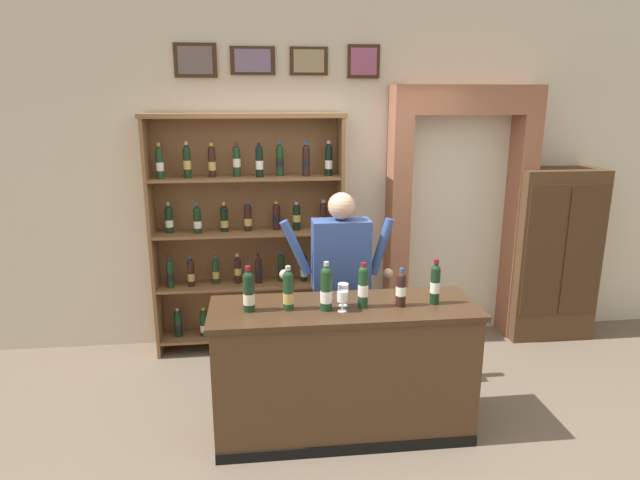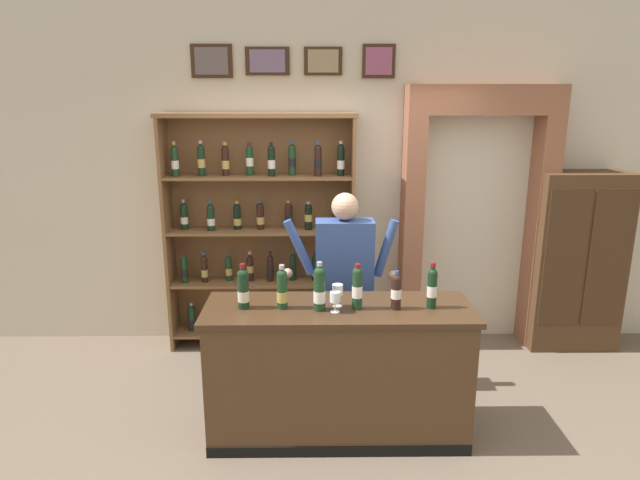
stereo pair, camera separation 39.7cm
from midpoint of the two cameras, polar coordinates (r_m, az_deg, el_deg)
The scene contains 15 objects.
ground_plane at distance 4.23m, azimuth 5.20°, elevation -19.47°, with size 14.00×14.00×0.02m, color #6B5B4C.
back_wall at distance 5.27m, azimuth 3.73°, elevation 8.37°, with size 12.00×0.19×3.56m.
wine_shelf at distance 5.13m, azimuth -4.04°, elevation 1.27°, with size 1.78×0.35×2.23m.
archway_doorway at distance 5.47m, azimuth 17.85°, elevation 3.64°, with size 1.40×0.45×2.48m.
side_cabinet at distance 5.82m, azimuth 26.90°, elevation -1.97°, with size 0.84×0.45×1.70m.
tasting_counter at distance 3.97m, azimuth 4.85°, elevation -13.57°, with size 1.85×0.61×0.97m.
shopkeeper at distance 4.36m, azimuth 5.16°, elevation -3.12°, with size 0.92×0.22×1.65m.
tasting_bottle_super_tuscan at distance 3.69m, azimuth -5.01°, elevation -5.13°, with size 0.08×0.08×0.31m.
tasting_bottle_bianco at distance 3.68m, azimuth -0.90°, elevation -5.18°, with size 0.07×0.07×0.31m.
tasting_bottle_riserva at distance 3.65m, azimuth 3.07°, elevation -5.14°, with size 0.08×0.08×0.34m.
tasting_bottle_brunello at distance 3.69m, azimuth 7.02°, elevation -4.97°, with size 0.07×0.07×0.32m.
tasting_bottle_vin_santo at distance 3.74m, azimuth 11.03°, elevation -5.30°, with size 0.07×0.07×0.27m.
tasting_bottle_chianti at distance 3.80m, azimuth 14.62°, elevation -4.84°, with size 0.07×0.07×0.32m.
wine_glass_right at distance 3.72m, azimuth 4.92°, elevation -5.36°, with size 0.07×0.07×0.16m.
wine_glass_left at distance 3.64m, azimuth 4.74°, elevation -6.09°, with size 0.07×0.07×0.14m.
Camera 2 is at (-0.20, -3.49, 2.36)m, focal length 30.57 mm.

